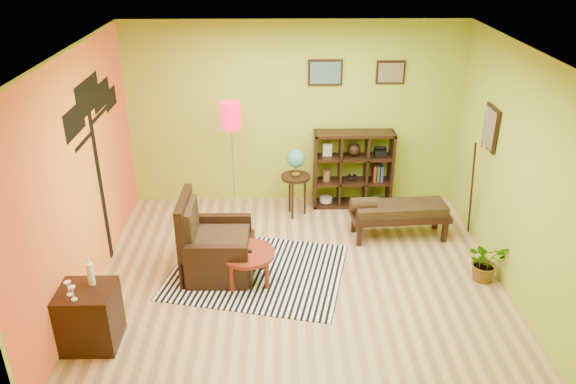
{
  "coord_description": "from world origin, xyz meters",
  "views": [
    {
      "loc": [
        -0.23,
        -5.84,
        4.01
      ],
      "look_at": [
        -0.12,
        0.31,
        1.05
      ],
      "focal_mm": 35.0,
      "sensor_mm": 36.0,
      "label": 1
    }
  ],
  "objects_px": {
    "cube_shelf": "(354,169)",
    "bench": "(397,211)",
    "armchair": "(213,250)",
    "side_cabinet": "(90,316)",
    "globe_table": "(296,166)",
    "potted_plant": "(485,265)",
    "coffee_table": "(247,256)",
    "floor_lamp": "(231,127)"
  },
  "relations": [
    {
      "from": "armchair",
      "to": "potted_plant",
      "type": "distance_m",
      "value": 3.37
    },
    {
      "from": "armchair",
      "to": "potted_plant",
      "type": "relative_size",
      "value": 2.04
    },
    {
      "from": "globe_table",
      "to": "side_cabinet",
      "type": "bearing_deg",
      "value": -127.94
    },
    {
      "from": "cube_shelf",
      "to": "coffee_table",
      "type": "bearing_deg",
      "value": -126.76
    },
    {
      "from": "coffee_table",
      "to": "cube_shelf",
      "type": "bearing_deg",
      "value": 53.24
    },
    {
      "from": "armchair",
      "to": "globe_table",
      "type": "distance_m",
      "value": 1.93
    },
    {
      "from": "coffee_table",
      "to": "potted_plant",
      "type": "relative_size",
      "value": 1.31
    },
    {
      "from": "side_cabinet",
      "to": "globe_table",
      "type": "height_order",
      "value": "globe_table"
    },
    {
      "from": "bench",
      "to": "potted_plant",
      "type": "xyz_separation_m",
      "value": [
        0.9,
        -1.07,
        -0.2
      ]
    },
    {
      "from": "coffee_table",
      "to": "armchair",
      "type": "bearing_deg",
      "value": 154.77
    },
    {
      "from": "globe_table",
      "to": "floor_lamp",
      "type": "bearing_deg",
      "value": -166.39
    },
    {
      "from": "floor_lamp",
      "to": "bench",
      "type": "xyz_separation_m",
      "value": [
        2.28,
        -0.47,
        -1.08
      ]
    },
    {
      "from": "globe_table",
      "to": "bench",
      "type": "distance_m",
      "value": 1.6
    },
    {
      "from": "potted_plant",
      "to": "armchair",
      "type": "bearing_deg",
      "value": 176.18
    },
    {
      "from": "potted_plant",
      "to": "side_cabinet",
      "type": "bearing_deg",
      "value": -166.34
    },
    {
      "from": "side_cabinet",
      "to": "bench",
      "type": "xyz_separation_m",
      "value": [
        3.6,
        2.16,
        0.06
      ]
    },
    {
      "from": "side_cabinet",
      "to": "cube_shelf",
      "type": "height_order",
      "value": "cube_shelf"
    },
    {
      "from": "armchair",
      "to": "cube_shelf",
      "type": "relative_size",
      "value": 0.87
    },
    {
      "from": "coffee_table",
      "to": "bench",
      "type": "height_order",
      "value": "bench"
    },
    {
      "from": "floor_lamp",
      "to": "bench",
      "type": "relative_size",
      "value": 1.31
    },
    {
      "from": "armchair",
      "to": "side_cabinet",
      "type": "relative_size",
      "value": 1.06
    },
    {
      "from": "side_cabinet",
      "to": "floor_lamp",
      "type": "xyz_separation_m",
      "value": [
        1.32,
        2.63,
        1.14
      ]
    },
    {
      "from": "floor_lamp",
      "to": "cube_shelf",
      "type": "xyz_separation_m",
      "value": [
        1.79,
        0.54,
        -0.88
      ]
    },
    {
      "from": "cube_shelf",
      "to": "potted_plant",
      "type": "bearing_deg",
      "value": -56.28
    },
    {
      "from": "globe_table",
      "to": "cube_shelf",
      "type": "distance_m",
      "value": 0.98
    },
    {
      "from": "coffee_table",
      "to": "floor_lamp",
      "type": "bearing_deg",
      "value": 99.56
    },
    {
      "from": "coffee_table",
      "to": "side_cabinet",
      "type": "relative_size",
      "value": 0.68
    },
    {
      "from": "coffee_table",
      "to": "side_cabinet",
      "type": "height_order",
      "value": "side_cabinet"
    },
    {
      "from": "side_cabinet",
      "to": "globe_table",
      "type": "relative_size",
      "value": 0.94
    },
    {
      "from": "coffee_table",
      "to": "bench",
      "type": "xyz_separation_m",
      "value": [
        2.03,
        1.05,
        0.05
      ]
    },
    {
      "from": "armchair",
      "to": "globe_table",
      "type": "xyz_separation_m",
      "value": [
        1.07,
        1.53,
        0.48
      ]
    },
    {
      "from": "coffee_table",
      "to": "cube_shelf",
      "type": "height_order",
      "value": "cube_shelf"
    },
    {
      "from": "globe_table",
      "to": "cube_shelf",
      "type": "height_order",
      "value": "cube_shelf"
    },
    {
      "from": "bench",
      "to": "cube_shelf",
      "type": "bearing_deg",
      "value": 115.88
    },
    {
      "from": "coffee_table",
      "to": "floor_lamp",
      "type": "distance_m",
      "value": 1.9
    },
    {
      "from": "side_cabinet",
      "to": "potted_plant",
      "type": "bearing_deg",
      "value": 13.66
    },
    {
      "from": "coffee_table",
      "to": "potted_plant",
      "type": "xyz_separation_m",
      "value": [
        2.92,
        -0.02,
        -0.16
      ]
    },
    {
      "from": "cube_shelf",
      "to": "bench",
      "type": "bearing_deg",
      "value": -64.12
    },
    {
      "from": "cube_shelf",
      "to": "potted_plant",
      "type": "height_order",
      "value": "cube_shelf"
    },
    {
      "from": "armchair",
      "to": "side_cabinet",
      "type": "bearing_deg",
      "value": -130.94
    },
    {
      "from": "cube_shelf",
      "to": "potted_plant",
      "type": "xyz_separation_m",
      "value": [
        1.39,
        -2.08,
        -0.4
      ]
    },
    {
      "from": "cube_shelf",
      "to": "bench",
      "type": "relative_size",
      "value": 0.86
    }
  ]
}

